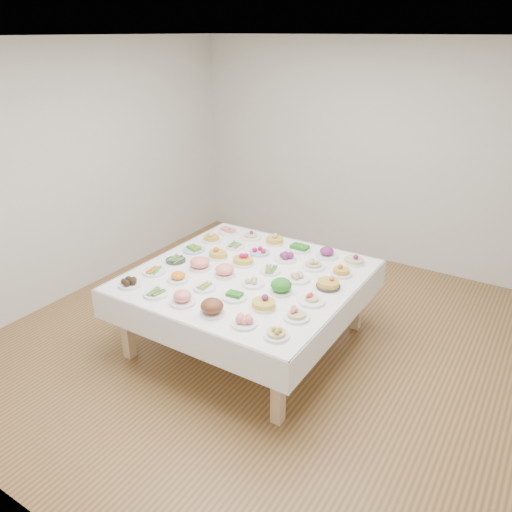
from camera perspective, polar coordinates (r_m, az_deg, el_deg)
The scene contains 38 objects.
room_envelope at distance 4.33m, azimuth 1.80°, elevation 10.87°, with size 5.02×5.02×2.81m.
display_table at distance 4.73m, azimuth -0.97°, elevation -2.86°, with size 2.01×2.01×0.75m.
dish_0 at distance 4.60m, azimuth -14.25°, elevation -2.86°, with size 0.20×0.20×0.09m.
dish_1 at distance 4.41m, azimuth -11.37°, elevation -4.16°, with size 0.21×0.21×0.05m.
dish_2 at distance 4.23m, azimuth -8.41°, elevation -4.67°, with size 0.22×0.22×0.13m.
dish_3 at distance 4.04m, azimuth -5.04°, elevation -5.97°, with size 0.19×0.19×0.12m.
dish_4 at distance 3.90m, azimuth -1.35°, elevation -7.35°, with size 0.21×0.21×0.09m.
dish_5 at distance 3.76m, azimuth 2.35°, elevation -8.66°, with size 0.19×0.19×0.10m.
dish_6 at distance 4.80m, azimuth -11.56°, elevation -1.69°, with size 0.21×0.21×0.05m.
dish_7 at distance 4.61m, azimuth -8.90°, elevation -2.30°, with size 0.19×0.19×0.10m.
dish_8 at distance 4.45m, azimuth -5.89°, elevation -3.55°, with size 0.20×0.20×0.05m.
dish_9 at distance 4.27m, azimuth -2.46°, elevation -4.43°, with size 0.21×0.21×0.09m.
dish_10 at distance 4.11m, azimuth 0.88°, elevation -5.26°, with size 0.19×0.19×0.13m.
dish_11 at distance 3.99m, azimuth 4.66°, elevation -6.37°, with size 0.21×0.21×0.13m.
dish_12 at distance 5.00m, azimuth -9.16°, elevation -0.43°, with size 0.19×0.19×0.05m.
dish_13 at distance 4.80m, azimuth -6.44°, elevation -0.85°, with size 0.22×0.22×0.12m.
dish_14 at distance 4.65m, azimuth -3.60°, elevation -1.68°, with size 0.19×0.19×0.11m.
dish_15 at distance 4.48m, azimuth -0.36°, elevation -2.98°, with size 0.20×0.20×0.08m.
dish_16 at distance 4.35m, azimuth 2.88°, elevation -3.59°, with size 0.20×0.20×0.12m.
dish_17 at distance 4.23m, azimuth 6.40°, elevation -4.74°, with size 0.22×0.22×0.11m.
dish_18 at distance 5.21m, azimuth -7.10°, elevation 0.90°, with size 0.22×0.22×0.09m.
dish_19 at distance 5.01m, azimuth -4.36°, elevation 0.42°, with size 0.19×0.19×0.13m.
dish_20 at distance 4.86m, azimuth -1.49°, elevation -0.21°, with size 0.22×0.22×0.14m.
dish_21 at distance 4.72m, azimuth 1.65°, elevation -1.59°, with size 0.21×0.19×0.05m.
dish_22 at distance 4.58m, azimuth 4.87°, elevation -2.40°, with size 0.21×0.21×0.09m.
dish_23 at distance 4.47m, azimuth 8.28°, elevation -2.84°, with size 0.23×0.22×0.14m.
dish_24 at distance 5.42m, azimuth -5.13°, elevation 2.29°, with size 0.20×0.20×0.13m.
dish_25 at distance 5.26m, azimuth -2.42°, elevation 1.14°, with size 0.19×0.19×0.04m.
dish_26 at distance 5.10m, azimuth 0.40°, elevation 0.64°, with size 0.20×0.20×0.09m.
dish_27 at distance 4.97m, azimuth 3.40°, elevation -0.03°, with size 0.22×0.22×0.10m.
dish_28 at distance 4.83m, azimuth 6.57°, elevation -0.79°, with size 0.22×0.22×0.11m.
dish_29 at distance 4.72m, azimuth 9.74°, elevation -1.64°, with size 0.20×0.20×0.11m.
dish_30 at distance 5.64m, azimuth -3.21°, elevation 3.01°, with size 0.20×0.20×0.09m.
dish_31 at distance 5.48m, azimuth -0.59°, elevation 2.53°, with size 0.22×0.22×0.11m.
dish_32 at distance 5.34m, azimuth 2.14°, elevation 1.95°, with size 0.19×0.19×0.12m.
dish_33 at distance 5.20m, azimuth 5.02°, elevation 1.09°, with size 0.22×0.22×0.10m.
dish_34 at distance 5.08m, azimuth 8.09°, elevation 0.47°, with size 0.22×0.22×0.12m.
dish_35 at distance 4.98m, azimuth 11.16°, elevation -0.23°, with size 0.22×0.22×0.12m.
Camera 1 is at (2.13, -3.63, 2.84)m, focal length 35.00 mm.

